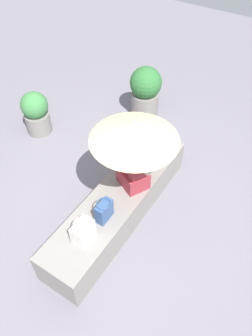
{
  "coord_description": "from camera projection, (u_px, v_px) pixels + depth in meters",
  "views": [
    {
      "loc": [
        2.02,
        1.4,
        3.46
      ],
      "look_at": [
        -0.11,
        0.03,
        0.8
      ],
      "focal_mm": 35.15,
      "sensor_mm": 36.0,
      "label": 1
    }
  ],
  "objects": [
    {
      "name": "parasol",
      "position": [
        134.0,
        132.0,
        3.34
      ],
      "size": [
        0.96,
        0.96,
        0.98
      ],
      "color": "#B7B7BC",
      "rests_on": "stone_bench"
    },
    {
      "name": "stone_bench",
      "position": [
        119.0,
        205.0,
        4.04
      ],
      "size": [
        2.39,
        0.56,
        0.45
      ],
      "primitive_type": "cube",
      "color": "gray",
      "rests_on": "ground"
    },
    {
      "name": "person_seated",
      "position": [
        133.0,
        161.0,
        3.7
      ],
      "size": [
        0.4,
        0.51,
        0.9
      ],
      "color": "#992D38",
      "rests_on": "stone_bench"
    },
    {
      "name": "planter_near",
      "position": [
        145.0,
        91.0,
        5.31
      ],
      "size": [
        0.51,
        0.51,
        0.88
      ],
      "color": "gray",
      "rests_on": "ground"
    },
    {
      "name": "tote_bag_canvas",
      "position": [
        104.0,
        211.0,
        3.54
      ],
      "size": [
        0.21,
        0.16,
        0.27
      ],
      "color": "#335184",
      "rests_on": "stone_bench"
    },
    {
      "name": "planter_far",
      "position": [
        36.0,
        112.0,
        5.09
      ],
      "size": [
        0.42,
        0.42,
        0.71
      ],
      "color": "gray",
      "rests_on": "ground"
    },
    {
      "name": "ground_plane",
      "position": [
        119.0,
        215.0,
        4.2
      ],
      "size": [
        14.0,
        14.0,
        0.0
      ],
      "primitive_type": "plane",
      "color": "slate"
    },
    {
      "name": "shoulder_bag_spare",
      "position": [
        152.0,
        140.0,
        4.29
      ],
      "size": [
        0.24,
        0.18,
        0.32
      ],
      "color": "brown",
      "rests_on": "stone_bench"
    },
    {
      "name": "handbag_black",
      "position": [
        83.0,
        232.0,
        3.35
      ],
      "size": [
        0.24,
        0.18,
        0.28
      ],
      "color": "silver",
      "rests_on": "stone_bench"
    }
  ]
}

